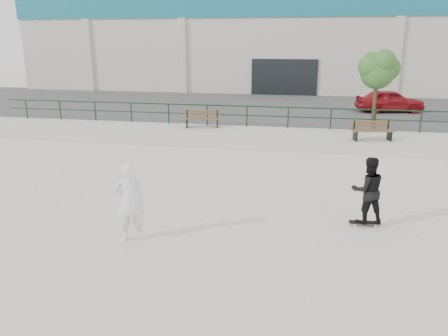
% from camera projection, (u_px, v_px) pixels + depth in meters
% --- Properties ---
extents(ground, '(120.00, 120.00, 0.00)m').
position_uv_depth(ground, '(226.00, 226.00, 11.26)').
color(ground, beige).
rests_on(ground, ground).
extents(ledge, '(30.00, 3.00, 0.50)m').
position_uv_depth(ledge, '(264.00, 138.00, 20.14)').
color(ledge, beige).
rests_on(ledge, ground).
extents(parking_strip, '(60.00, 14.00, 0.50)m').
position_uv_depth(parking_strip, '(278.00, 110.00, 28.14)').
color(parking_strip, '#3E3E3E').
rests_on(parking_strip, ground).
extents(railing, '(28.00, 0.06, 1.03)m').
position_uv_depth(railing, '(267.00, 112.00, 21.08)').
color(railing, '#12331A').
rests_on(railing, ledge).
extents(commercial_building, '(44.20, 16.33, 8.00)m').
position_uv_depth(commercial_building, '(291.00, 40.00, 40.09)').
color(commercial_building, beige).
rests_on(commercial_building, ground).
extents(bench_left, '(1.83, 0.87, 0.81)m').
position_uv_depth(bench_left, '(202.00, 119.00, 21.24)').
color(bench_left, brown).
rests_on(bench_left, ledge).
extents(bench_right, '(1.82, 0.86, 0.81)m').
position_uv_depth(bench_right, '(372.00, 131.00, 18.46)').
color(bench_right, brown).
rests_on(bench_right, ledge).
extents(tree, '(2.07, 1.84, 3.68)m').
position_uv_depth(tree, '(378.00, 68.00, 21.36)').
color(tree, '#4C3A26').
rests_on(tree, parking_strip).
extents(red_car, '(4.09, 2.28, 1.31)m').
position_uv_depth(red_car, '(390.00, 101.00, 25.65)').
color(red_car, maroon).
rests_on(red_car, parking_strip).
extents(skateboard, '(0.80, 0.29, 0.09)m').
position_uv_depth(skateboard, '(365.00, 223.00, 11.26)').
color(skateboard, black).
rests_on(skateboard, ground).
extents(standing_skater, '(0.97, 0.83, 1.73)m').
position_uv_depth(standing_skater, '(368.00, 190.00, 11.01)').
color(standing_skater, black).
rests_on(standing_skater, skateboard).
extents(seated_skater, '(0.82, 0.69, 1.90)m').
position_uv_depth(seated_skater, '(130.00, 202.00, 10.24)').
color(seated_skater, white).
rests_on(seated_skater, ground).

